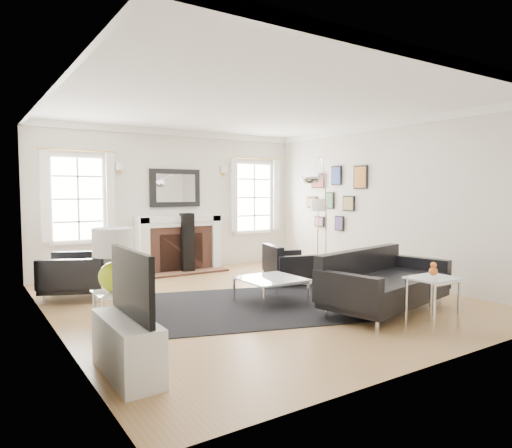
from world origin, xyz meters
TOP-DOWN VIEW (x-y plane):
  - floor at (0.00, 0.00)m, footprint 6.00×6.00m
  - back_wall at (0.00, 3.00)m, footprint 5.50×0.04m
  - front_wall at (0.00, -3.00)m, footprint 5.50×0.04m
  - left_wall at (-2.75, 0.00)m, footprint 0.04×6.00m
  - right_wall at (2.75, 0.00)m, footprint 0.04×6.00m
  - ceiling at (0.00, 0.00)m, footprint 5.50×6.00m
  - crown_molding at (0.00, 0.00)m, footprint 5.50×6.00m
  - fireplace at (0.00, 2.79)m, footprint 1.70×0.69m
  - mantel_mirror at (0.00, 2.95)m, footprint 1.05×0.07m
  - window_left at (-1.85, 2.95)m, footprint 1.24×0.15m
  - window_right at (1.85, 2.95)m, footprint 1.24×0.15m
  - gallery_wall at (2.72, 1.30)m, footprint 0.04×1.73m
  - tv_unit at (-2.44, -1.70)m, footprint 0.35×1.00m
  - area_rug at (-0.28, -0.29)m, footprint 3.28×2.99m
  - sofa at (1.05, -1.41)m, footprint 2.15×1.31m
  - armchair_left at (-2.14, 1.52)m, footprint 1.20×1.27m
  - armchair_right at (1.07, 0.68)m, footprint 0.91×0.97m
  - coffee_table at (0.02, -0.32)m, footprint 0.83×0.83m
  - side_table_left at (-2.20, -0.44)m, footprint 0.43×0.43m
  - nesting_table at (0.95, -2.28)m, footprint 0.54×0.45m
  - gourd_lamp at (-2.20, -0.44)m, footprint 0.44×0.44m
  - orange_vase at (0.95, -2.28)m, footprint 0.10×0.10m
  - arc_floor_lamp at (1.54, 0.39)m, footprint 1.60×1.48m
  - stick_floor_lamp at (2.20, 1.20)m, footprint 0.29×0.29m
  - speaker_tower at (0.08, 2.60)m, footprint 0.26×0.26m

SIDE VIEW (x-z plane):
  - floor at x=0.00m, z-range 0.00..0.00m
  - area_rug at x=-0.28m, z-range 0.00..0.01m
  - armchair_right at x=1.07m, z-range 0.03..0.59m
  - tv_unit at x=-2.44m, z-range -0.22..0.87m
  - coffee_table at x=0.02m, z-range 0.15..0.52m
  - sofa at x=1.05m, z-range 0.03..0.69m
  - side_table_left at x=-2.20m, z-range 0.13..0.60m
  - armchair_left at x=-2.14m, z-range 0.04..0.72m
  - nesting_table at x=0.95m, z-range 0.18..0.77m
  - fireplace at x=0.00m, z-range -0.01..1.10m
  - speaker_tower at x=0.08m, z-range 0.00..1.16m
  - orange_vase at x=0.95m, z-range 0.60..0.76m
  - gourd_lamp at x=-2.20m, z-range 0.52..1.23m
  - arc_floor_lamp at x=1.54m, z-range 0.09..2.35m
  - stick_floor_lamp at x=2.20m, z-range 0.53..1.97m
  - back_wall at x=0.00m, z-range 0.00..2.80m
  - front_wall at x=0.00m, z-range 0.00..2.80m
  - left_wall at x=-2.75m, z-range 0.00..2.80m
  - right_wall at x=2.75m, z-range 0.00..2.80m
  - window_left at x=-1.85m, z-range 0.65..2.27m
  - window_right at x=1.85m, z-range 0.65..2.27m
  - gallery_wall at x=2.72m, z-range 0.89..2.18m
  - mantel_mirror at x=0.00m, z-range 1.27..2.02m
  - crown_molding at x=0.00m, z-range 2.68..2.80m
  - ceiling at x=0.00m, z-range 2.79..2.81m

